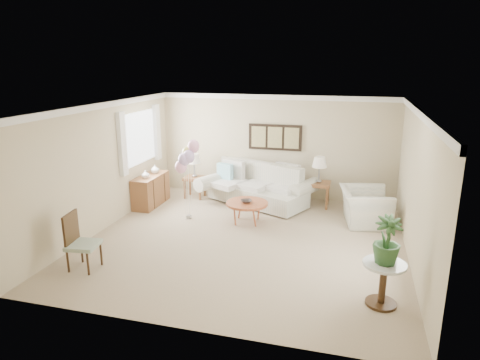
{
  "coord_description": "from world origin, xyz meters",
  "views": [
    {
      "loc": [
        1.95,
        -7.51,
        3.38
      ],
      "look_at": [
        -0.27,
        0.6,
        1.05
      ],
      "focal_mm": 32.0,
      "sensor_mm": 36.0,
      "label": 1
    }
  ],
  "objects_px": {
    "sofa": "(258,188)",
    "coffee_table": "(247,204)",
    "balloon_cluster": "(187,157)",
    "armchair": "(365,207)",
    "accent_chair": "(79,240)"
  },
  "relations": [
    {
      "from": "sofa",
      "to": "accent_chair",
      "type": "distance_m",
      "value": 4.66
    },
    {
      "from": "sofa",
      "to": "balloon_cluster",
      "type": "xyz_separation_m",
      "value": [
        -1.24,
        -1.46,
        1.02
      ]
    },
    {
      "from": "coffee_table",
      "to": "balloon_cluster",
      "type": "relative_size",
      "value": 0.51
    },
    {
      "from": "accent_chair",
      "to": "balloon_cluster",
      "type": "xyz_separation_m",
      "value": [
        0.87,
        2.69,
        0.9
      ]
    },
    {
      "from": "sofa",
      "to": "coffee_table",
      "type": "distance_m",
      "value": 1.34
    },
    {
      "from": "coffee_table",
      "to": "armchair",
      "type": "xyz_separation_m",
      "value": [
        2.46,
        0.64,
        -0.05
      ]
    },
    {
      "from": "sofa",
      "to": "armchair",
      "type": "relative_size",
      "value": 2.65
    },
    {
      "from": "balloon_cluster",
      "to": "armchair",
      "type": "bearing_deg",
      "value": 11.35
    },
    {
      "from": "accent_chair",
      "to": "coffee_table",
      "type": "bearing_deg",
      "value": 52.26
    },
    {
      "from": "armchair",
      "to": "balloon_cluster",
      "type": "xyz_separation_m",
      "value": [
        -3.76,
        -0.76,
        1.04
      ]
    },
    {
      "from": "coffee_table",
      "to": "balloon_cluster",
      "type": "height_order",
      "value": "balloon_cluster"
    },
    {
      "from": "sofa",
      "to": "coffee_table",
      "type": "relative_size",
      "value": 3.34
    },
    {
      "from": "coffee_table",
      "to": "accent_chair",
      "type": "height_order",
      "value": "accent_chair"
    },
    {
      "from": "coffee_table",
      "to": "balloon_cluster",
      "type": "xyz_separation_m",
      "value": [
        -1.31,
        -0.12,
        0.99
      ]
    },
    {
      "from": "coffee_table",
      "to": "accent_chair",
      "type": "relative_size",
      "value": 0.93
    }
  ]
}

